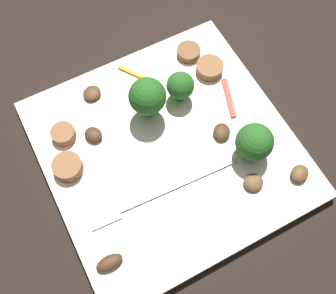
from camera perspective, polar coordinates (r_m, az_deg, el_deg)
The scene contains 18 objects.
ground_plane at distance 0.49m, azimuth -0.00°, elevation -0.80°, with size 1.40×1.40×0.00m, color black.
plate at distance 0.49m, azimuth -0.00°, elevation -0.41°, with size 0.28×0.28×0.02m, color white.
fork at distance 0.46m, azimuth -2.04°, elevation -6.84°, with size 0.18×0.02×0.00m.
broccoli_floret_0 at distance 0.46m, azimuth -2.94°, elevation 7.05°, with size 0.04×0.04×0.06m.
broccoli_floret_1 at distance 0.46m, azimuth 12.05°, elevation 0.65°, with size 0.04×0.04×0.05m.
broccoli_floret_2 at distance 0.49m, azimuth 1.75°, elevation 8.56°, with size 0.03×0.03×0.04m.
sausage_slice_0 at distance 0.53m, azimuth 5.87°, elevation 10.96°, with size 0.03×0.03×0.01m, color brown.
sausage_slice_1 at distance 0.47m, azimuth -13.91°, elevation -2.73°, with size 0.03×0.03×0.02m, color brown.
sausage_slice_2 at distance 0.49m, azimuth -14.48°, elevation 1.77°, with size 0.03×0.03×0.01m, color brown.
sausage_slice_3 at distance 0.54m, azimuth 2.91°, elevation 13.17°, with size 0.03×0.03×0.01m, color brown.
mushroom_0 at distance 0.48m, azimuth 18.01°, elevation -3.58°, with size 0.02×0.02×0.01m, color brown.
mushroom_1 at distance 0.52m, azimuth -10.65°, elevation 7.42°, with size 0.02×0.02×0.01m, color #4C331E.
mushroom_2 at distance 0.49m, azimuth -10.45°, elevation 1.72°, with size 0.02×0.02×0.01m, color #422B19.
mushroom_3 at distance 0.44m, azimuth -8.24°, elevation -15.80°, with size 0.03×0.02×0.01m, color #422B19.
mushroom_4 at distance 0.47m, azimuth 11.91°, elevation -4.89°, with size 0.02×0.02×0.01m, color brown.
mushroom_5 at distance 0.49m, azimuth 7.54°, elevation 2.10°, with size 0.02×0.02×0.01m, color #422B19.
pepper_strip_0 at distance 0.51m, azimuth 8.54°, elevation 6.85°, with size 0.06×0.01×0.00m, color red.
pepper_strip_1 at distance 0.53m, azimuth -4.52°, elevation 10.11°, with size 0.05×0.00×0.00m, color orange.
Camera 1 is at (0.09, 0.17, 0.45)m, focal length 43.38 mm.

